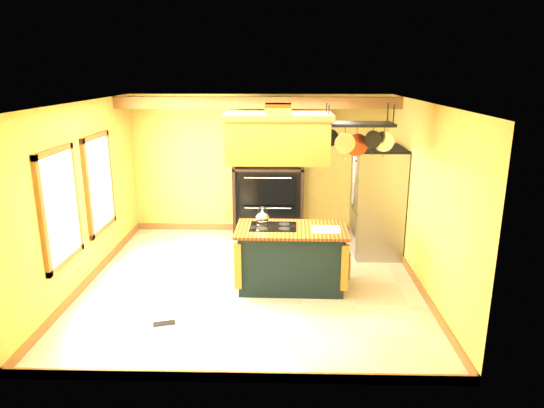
{
  "coord_description": "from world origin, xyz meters",
  "views": [
    {
      "loc": [
        0.47,
        -6.85,
        3.14
      ],
      "look_at": [
        0.29,
        0.3,
        1.16
      ],
      "focal_mm": 32.0,
      "sensor_mm": 36.0,
      "label": 1
    }
  ],
  "objects_px": {
    "refrigerator": "(377,204)",
    "pot_rack": "(358,132)",
    "kitchen_island": "(291,257)",
    "hutch": "(268,189)",
    "range_hood": "(278,136)"
  },
  "relations": [
    {
      "from": "pot_rack",
      "to": "refrigerator",
      "type": "relative_size",
      "value": 0.55
    },
    {
      "from": "refrigerator",
      "to": "pot_rack",
      "type": "bearing_deg",
      "value": -112.59
    },
    {
      "from": "kitchen_island",
      "to": "refrigerator",
      "type": "distance_m",
      "value": 2.11
    },
    {
      "from": "range_hood",
      "to": "pot_rack",
      "type": "distance_m",
      "value": 1.11
    },
    {
      "from": "pot_rack",
      "to": "hutch",
      "type": "xyz_separation_m",
      "value": [
        -1.32,
        2.39,
        -1.41
      ]
    },
    {
      "from": "range_hood",
      "to": "refrigerator",
      "type": "bearing_deg",
      "value": 40.14
    },
    {
      "from": "kitchen_island",
      "to": "range_hood",
      "type": "distance_m",
      "value": 1.79
    },
    {
      "from": "range_hood",
      "to": "hutch",
      "type": "distance_m",
      "value": 2.75
    },
    {
      "from": "kitchen_island",
      "to": "hutch",
      "type": "distance_m",
      "value": 2.47
    },
    {
      "from": "pot_rack",
      "to": "range_hood",
      "type": "bearing_deg",
      "value": -179.44
    },
    {
      "from": "range_hood",
      "to": "refrigerator",
      "type": "xyz_separation_m",
      "value": [
        1.69,
        1.43,
        -1.35
      ]
    },
    {
      "from": "pot_rack",
      "to": "refrigerator",
      "type": "height_order",
      "value": "pot_rack"
    },
    {
      "from": "kitchen_island",
      "to": "pot_rack",
      "type": "distance_m",
      "value": 2.06
    },
    {
      "from": "pot_rack",
      "to": "hutch",
      "type": "bearing_deg",
      "value": 118.89
    },
    {
      "from": "range_hood",
      "to": "refrigerator",
      "type": "distance_m",
      "value": 2.6
    }
  ]
}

